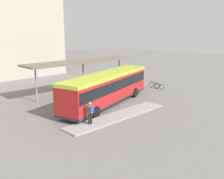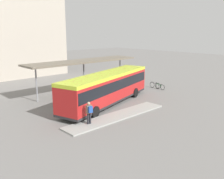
{
  "view_description": "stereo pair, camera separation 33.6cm",
  "coord_description": "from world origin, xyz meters",
  "px_view_note": "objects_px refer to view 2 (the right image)",
  "views": [
    {
      "loc": [
        -15.99,
        -17.15,
        7.02
      ],
      "look_at": [
        0.62,
        0.0,
        1.38
      ],
      "focal_mm": 40.0,
      "sensor_mm": 36.0,
      "label": 1
    },
    {
      "loc": [
        -15.74,
        -17.38,
        7.02
      ],
      "look_at": [
        0.62,
        0.0,
        1.38
      ],
      "focal_mm": 40.0,
      "sensor_mm": 36.0,
      "label": 2
    }
  ],
  "objects_px": {
    "city_bus": "(107,86)",
    "bicycle_green": "(160,87)",
    "bicycle_black": "(155,85)",
    "pedestrian_waiting": "(89,111)"
  },
  "relations": [
    {
      "from": "city_bus",
      "to": "bicycle_green",
      "type": "xyz_separation_m",
      "value": [
        9.0,
        0.34,
        -1.46
      ]
    },
    {
      "from": "bicycle_green",
      "to": "bicycle_black",
      "type": "height_order",
      "value": "bicycle_black"
    },
    {
      "from": "pedestrian_waiting",
      "to": "bicycle_green",
      "type": "bearing_deg",
      "value": -69.7
    },
    {
      "from": "bicycle_green",
      "to": "bicycle_black",
      "type": "distance_m",
      "value": 0.79
    },
    {
      "from": "bicycle_black",
      "to": "pedestrian_waiting",
      "type": "bearing_deg",
      "value": 110.78
    },
    {
      "from": "city_bus",
      "to": "bicycle_green",
      "type": "height_order",
      "value": "city_bus"
    },
    {
      "from": "pedestrian_waiting",
      "to": "bicycle_black",
      "type": "relative_size",
      "value": 1.0
    },
    {
      "from": "pedestrian_waiting",
      "to": "bicycle_black",
      "type": "xyz_separation_m",
      "value": [
        13.88,
        4.35,
        -0.74
      ]
    },
    {
      "from": "pedestrian_waiting",
      "to": "bicycle_black",
      "type": "bearing_deg",
      "value": -66.8
    },
    {
      "from": "city_bus",
      "to": "pedestrian_waiting",
      "type": "height_order",
      "value": "city_bus"
    }
  ]
}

